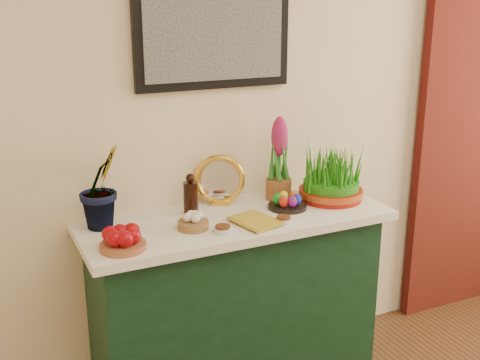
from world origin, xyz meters
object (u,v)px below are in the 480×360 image
mirror (220,180)px  book (241,225)px  wheatgrass_sabzeh (331,177)px  hyacinth_green (100,173)px  sideboard (236,307)px

mirror → book: (-0.04, -0.32, -0.10)m
mirror → wheatgrass_sabzeh: wheatgrass_sabzeh is taller
hyacinth_green → book: bearing=-61.1°
hyacinth_green → mirror: bearing=-28.5°
hyacinth_green → mirror: size_ratio=1.98×
sideboard → mirror: 0.61m
sideboard → wheatgrass_sabzeh: 0.77m
hyacinth_green → sideboard: bearing=-45.9°
sideboard → wheatgrass_sabzeh: bearing=0.5°
sideboard → book: 0.50m
hyacinth_green → mirror: (0.57, 0.06, -0.12)m
hyacinth_green → book: size_ratio=2.31×
hyacinth_green → book: hyacinth_green is taller
sideboard → mirror: bearing=90.0°
sideboard → book: size_ratio=6.29×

